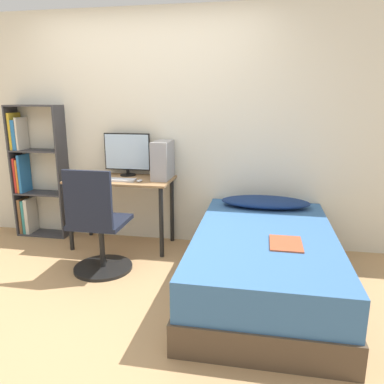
# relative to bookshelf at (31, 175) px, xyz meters

# --- Properties ---
(ground_plane) EXTENTS (14.00, 14.00, 0.00)m
(ground_plane) POSITION_rel_bookshelf_xyz_m (1.42, -1.35, -0.71)
(ground_plane) COLOR tan
(wall_back) EXTENTS (8.00, 0.05, 2.50)m
(wall_back) POSITION_rel_bookshelf_xyz_m (1.42, 0.15, 0.54)
(wall_back) COLOR silver
(wall_back) RESTS_ON ground_plane
(desk) EXTENTS (1.10, 0.55, 0.75)m
(desk) POSITION_rel_bookshelf_xyz_m (1.16, -0.15, -0.08)
(desk) COLOR #997047
(desk) RESTS_ON ground_plane
(bookshelf) EXTENTS (0.61, 0.25, 1.51)m
(bookshelf) POSITION_rel_bookshelf_xyz_m (0.00, 0.00, 0.00)
(bookshelf) COLOR #38383D
(bookshelf) RESTS_ON ground_plane
(office_chair) EXTENTS (0.55, 0.55, 1.00)m
(office_chair) POSITION_rel_bookshelf_xyz_m (1.18, -0.83, -0.33)
(office_chair) COLOR black
(office_chair) RESTS_ON ground_plane
(bed) EXTENTS (1.16, 2.01, 0.51)m
(bed) POSITION_rel_bookshelf_xyz_m (2.68, -0.88, -0.46)
(bed) COLOR #4C3D2D
(bed) RESTS_ON ground_plane
(pillow) EXTENTS (0.88, 0.36, 0.11)m
(pillow) POSITION_rel_bookshelf_xyz_m (2.68, -0.14, -0.15)
(pillow) COLOR navy
(pillow) RESTS_ON bed
(magazine) EXTENTS (0.24, 0.32, 0.01)m
(magazine) POSITION_rel_bookshelf_xyz_m (2.83, -1.11, -0.19)
(magazine) COLOR #B24C2D
(magazine) RESTS_ON bed
(monitor) EXTENTS (0.52, 0.17, 0.46)m
(monitor) POSITION_rel_bookshelf_xyz_m (1.17, 0.02, 0.29)
(monitor) COLOR black
(monitor) RESTS_ON desk
(keyboard) EXTENTS (0.40, 0.12, 0.02)m
(keyboard) POSITION_rel_bookshelf_xyz_m (1.15, -0.27, 0.05)
(keyboard) COLOR silver
(keyboard) RESTS_ON desk
(pc_tower) EXTENTS (0.17, 0.36, 0.40)m
(pc_tower) POSITION_rel_bookshelf_xyz_m (1.60, -0.08, 0.24)
(pc_tower) COLOR #99999E
(pc_tower) RESTS_ON desk
(mouse) EXTENTS (0.06, 0.09, 0.02)m
(mouse) POSITION_rel_bookshelf_xyz_m (1.40, -0.27, 0.05)
(mouse) COLOR silver
(mouse) RESTS_ON desk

